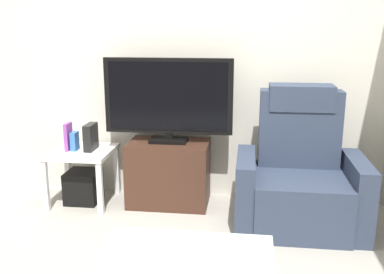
{
  "coord_description": "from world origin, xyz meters",
  "views": [
    {
      "loc": [
        0.66,
        -2.82,
        1.54
      ],
      "look_at": [
        0.23,
        0.5,
        0.7
      ],
      "focal_mm": 41.87,
      "sensor_mm": 36.0,
      "label": 1
    }
  ],
  "objects_px": {
    "side_table": "(82,158)",
    "tv_stand": "(169,173)",
    "cell_phone": "(173,261)",
    "recliner_armchair": "(299,178)",
    "coffee_table": "(185,262)",
    "game_console": "(91,137)",
    "book_middle": "(75,141)",
    "book_leftmost": "(68,137)",
    "subwoofer_box": "(83,187)",
    "television": "(168,98)"
  },
  "relations": [
    {
      "from": "side_table",
      "to": "tv_stand",
      "type": "bearing_deg",
      "value": 4.76
    },
    {
      "from": "cell_phone",
      "to": "recliner_armchair",
      "type": "bearing_deg",
      "value": 43.87
    },
    {
      "from": "side_table",
      "to": "coffee_table",
      "type": "bearing_deg",
      "value": -54.16
    },
    {
      "from": "recliner_armchair",
      "to": "cell_phone",
      "type": "xyz_separation_m",
      "value": [
        -0.76,
        -1.43,
        0.04
      ]
    },
    {
      "from": "game_console",
      "to": "book_middle",
      "type": "bearing_deg",
      "value": -167.51
    },
    {
      "from": "tv_stand",
      "to": "book_leftmost",
      "type": "relative_size",
      "value": 2.92
    },
    {
      "from": "side_table",
      "to": "book_leftmost",
      "type": "distance_m",
      "value": 0.22
    },
    {
      "from": "subwoofer_box",
      "to": "tv_stand",
      "type": "bearing_deg",
      "value": 4.76
    },
    {
      "from": "tv_stand",
      "to": "game_console",
      "type": "height_order",
      "value": "game_console"
    },
    {
      "from": "book_leftmost",
      "to": "game_console",
      "type": "height_order",
      "value": "book_leftmost"
    },
    {
      "from": "coffee_table",
      "to": "recliner_armchair",
      "type": "bearing_deg",
      "value": 62.8
    },
    {
      "from": "side_table",
      "to": "book_middle",
      "type": "distance_m",
      "value": 0.17
    },
    {
      "from": "book_leftmost",
      "to": "game_console",
      "type": "xyz_separation_m",
      "value": [
        0.19,
        0.03,
        -0.0
      ]
    },
    {
      "from": "side_table",
      "to": "book_middle",
      "type": "bearing_deg",
      "value": -156.24
    },
    {
      "from": "book_leftmost",
      "to": "game_console",
      "type": "distance_m",
      "value": 0.19
    },
    {
      "from": "cell_phone",
      "to": "tv_stand",
      "type": "bearing_deg",
      "value": 82.85
    },
    {
      "from": "subwoofer_box",
      "to": "coffee_table",
      "type": "height_order",
      "value": "coffee_table"
    },
    {
      "from": "cell_phone",
      "to": "subwoofer_box",
      "type": "bearing_deg",
      "value": 105.61
    },
    {
      "from": "coffee_table",
      "to": "side_table",
      "type": "bearing_deg",
      "value": 125.84
    },
    {
      "from": "tv_stand",
      "to": "cell_phone",
      "type": "relative_size",
      "value": 4.63
    },
    {
      "from": "side_table",
      "to": "subwoofer_box",
      "type": "relative_size",
      "value": 1.92
    },
    {
      "from": "tv_stand",
      "to": "cell_phone",
      "type": "bearing_deg",
      "value": -78.97
    },
    {
      "from": "subwoofer_box",
      "to": "coffee_table",
      "type": "xyz_separation_m",
      "value": [
        1.14,
        -1.58,
        0.24
      ]
    },
    {
      "from": "recliner_armchair",
      "to": "book_middle",
      "type": "relative_size",
      "value": 6.69
    },
    {
      "from": "book_leftmost",
      "to": "book_middle",
      "type": "relative_size",
      "value": 1.48
    },
    {
      "from": "subwoofer_box",
      "to": "book_leftmost",
      "type": "bearing_deg",
      "value": -168.69
    },
    {
      "from": "recliner_armchair",
      "to": "book_leftmost",
      "type": "distance_m",
      "value": 1.98
    },
    {
      "from": "side_table",
      "to": "book_leftmost",
      "type": "height_order",
      "value": "book_leftmost"
    },
    {
      "from": "tv_stand",
      "to": "book_middle",
      "type": "bearing_deg",
      "value": -174.1
    },
    {
      "from": "tv_stand",
      "to": "subwoofer_box",
      "type": "bearing_deg",
      "value": -175.24
    },
    {
      "from": "television",
      "to": "cell_phone",
      "type": "height_order",
      "value": "television"
    },
    {
      "from": "television",
      "to": "recliner_armchair",
      "type": "bearing_deg",
      "value": -14.81
    },
    {
      "from": "television",
      "to": "subwoofer_box",
      "type": "relative_size",
      "value": 3.88
    },
    {
      "from": "subwoofer_box",
      "to": "book_leftmost",
      "type": "distance_m",
      "value": 0.47
    },
    {
      "from": "coffee_table",
      "to": "television",
      "type": "bearing_deg",
      "value": 102.88
    },
    {
      "from": "book_middle",
      "to": "coffee_table",
      "type": "relative_size",
      "value": 0.18
    },
    {
      "from": "side_table",
      "to": "cell_phone",
      "type": "distance_m",
      "value": 1.97
    },
    {
      "from": "television",
      "to": "side_table",
      "type": "distance_m",
      "value": 0.94
    },
    {
      "from": "book_middle",
      "to": "game_console",
      "type": "bearing_deg",
      "value": 12.49
    },
    {
      "from": "television",
      "to": "game_console",
      "type": "bearing_deg",
      "value": -173.85
    },
    {
      "from": "subwoofer_box",
      "to": "cell_phone",
      "type": "xyz_separation_m",
      "value": [
        1.09,
        -1.64,
        0.27
      ]
    },
    {
      "from": "subwoofer_box",
      "to": "game_console",
      "type": "xyz_separation_m",
      "value": [
        0.09,
        0.01,
        0.46
      ]
    },
    {
      "from": "side_table",
      "to": "game_console",
      "type": "height_order",
      "value": "game_console"
    },
    {
      "from": "book_leftmost",
      "to": "cell_phone",
      "type": "xyz_separation_m",
      "value": [
        1.19,
        -1.62,
        -0.19
      ]
    },
    {
      "from": "recliner_armchair",
      "to": "coffee_table",
      "type": "relative_size",
      "value": 1.2
    },
    {
      "from": "book_leftmost",
      "to": "coffee_table",
      "type": "bearing_deg",
      "value": -51.5
    },
    {
      "from": "book_middle",
      "to": "television",
      "type": "bearing_deg",
      "value": 7.22
    },
    {
      "from": "tv_stand",
      "to": "television",
      "type": "bearing_deg",
      "value": 90.0
    },
    {
      "from": "subwoofer_box",
      "to": "book_middle",
      "type": "relative_size",
      "value": 1.75
    },
    {
      "from": "side_table",
      "to": "subwoofer_box",
      "type": "bearing_deg",
      "value": 153.43
    }
  ]
}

